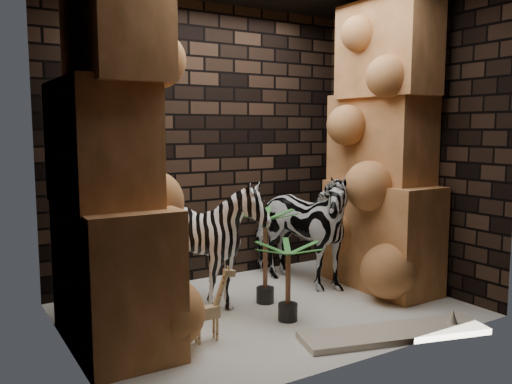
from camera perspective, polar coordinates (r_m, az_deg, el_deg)
floor at (r=4.97m, az=1.18°, el=-12.67°), size 3.50×3.50×0.00m
wall_back at (r=5.78m, az=-5.51°, el=5.22°), size 3.50×0.00×3.50m
wall_front at (r=3.70m, az=11.76°, el=4.20°), size 3.50×0.00×3.50m
wall_left at (r=4.02m, az=-20.31°, el=4.12°), size 0.00×3.00×3.00m
wall_right at (r=5.82m, az=15.94°, el=5.00°), size 0.00×3.00×3.00m
rock_pillar_left at (r=4.11m, az=-15.50°, el=4.35°), size 0.68×1.30×3.00m
rock_pillar_right at (r=5.58m, az=13.63°, el=5.01°), size 0.58×1.25×3.00m
zebra_right at (r=5.56m, az=4.44°, el=-2.91°), size 0.94×1.34×1.44m
zebra_left at (r=4.92m, az=-5.10°, el=-6.22°), size 1.35×1.49×1.10m
giraffe_toy at (r=4.21m, az=-5.39°, el=-12.06°), size 0.31×0.11×0.60m
palm_front at (r=5.05m, az=1.01°, el=-6.98°), size 0.36×0.36×0.91m
palm_back at (r=4.63m, az=3.49°, el=-9.66°), size 0.36×0.36×0.70m
surfboard at (r=4.53m, az=14.75°, el=-14.55°), size 1.60×0.79×0.05m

